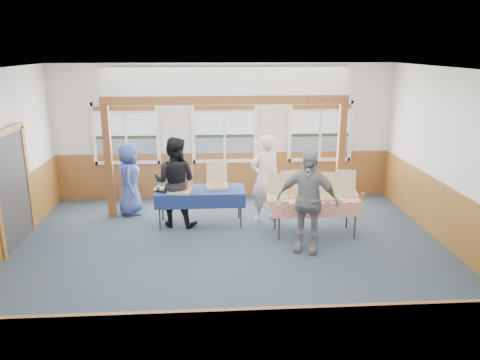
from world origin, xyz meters
name	(u,v)px	position (x,y,z in m)	size (l,w,h in m)	color
floor	(232,257)	(0.00, 0.00, 0.00)	(8.00, 8.00, 0.00)	#252D3C
ceiling	(231,70)	(0.00, 0.00, 3.20)	(8.00, 8.00, 0.00)	white
wall_back	(224,132)	(0.00, 3.50, 1.60)	(8.00, 8.00, 0.00)	silver
wall_front	(250,263)	(0.00, -3.50, 1.60)	(8.00, 8.00, 0.00)	silver
wall_right	(465,165)	(4.00, 0.00, 1.60)	(8.00, 8.00, 0.00)	silver
wainscot_back	(225,175)	(0.00, 3.48, 0.55)	(7.98, 0.05, 1.10)	brown
wainscot_front	(249,357)	(0.00, -3.48, 0.55)	(7.98, 0.05, 1.10)	brown
wainscot_right	(456,223)	(3.98, 0.00, 0.55)	(0.05, 6.98, 1.10)	brown
cased_opening	(12,190)	(-3.96, 0.90, 1.05)	(0.06, 1.30, 2.10)	#323232
window_left	(126,130)	(-2.30, 3.46, 1.68)	(1.56, 0.10, 1.46)	white
window_mid	(224,129)	(0.00, 3.46, 1.68)	(1.56, 0.10, 1.46)	white
window_right	(320,128)	(2.30, 3.46, 1.68)	(1.56, 0.10, 1.46)	white
post_left	(109,162)	(-2.50, 2.30, 1.20)	(0.15, 0.15, 2.40)	#5E2F14
post_right	(341,158)	(2.50, 2.30, 1.20)	(0.15, 0.15, 2.40)	#5E2F14
cross_beam	(226,100)	(0.00, 2.30, 2.49)	(5.15, 0.18, 0.18)	#5E2F14
table_left	(200,192)	(-0.57, 1.65, 0.70)	(1.96, 1.46, 0.76)	#323232
table_right	(315,200)	(1.66, 0.98, 0.69)	(1.80, 1.37, 0.76)	#323232
pizza_box_a	(180,188)	(-0.96, 1.54, 0.83)	(0.51, 0.59, 0.47)	tan
pizza_box_b	(217,183)	(-0.22, 1.81, 0.83)	(0.43, 0.53, 0.47)	tan
pizza_box_c	(278,196)	(0.91, 0.88, 0.82)	(0.47, 0.55, 0.45)	tan
pizza_box_d	(295,191)	(1.30, 1.17, 0.82)	(0.53, 0.59, 0.44)	tan
pizza_box_e	(329,195)	(1.91, 0.90, 0.83)	(0.46, 0.54, 0.46)	tan
pizza_box_f	(347,191)	(2.31, 1.12, 0.82)	(0.46, 0.54, 0.44)	tan
veggie_tray	(163,188)	(-1.32, 1.65, 0.79)	(0.38, 0.38, 0.09)	black
drink_glass	(363,197)	(2.51, 0.73, 0.83)	(0.07, 0.07, 0.15)	#A25D1B
woman_white	(265,178)	(0.78, 1.83, 0.92)	(0.67, 0.44, 1.84)	silver
woman_black	(175,182)	(-1.07, 1.65, 0.92)	(0.89, 0.70, 1.84)	black
man_blue	(129,179)	(-2.11, 2.41, 0.79)	(0.77, 0.50, 1.58)	#3D4D9A
person_grey	(307,201)	(1.34, 0.23, 0.94)	(1.10, 0.46, 1.87)	gray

